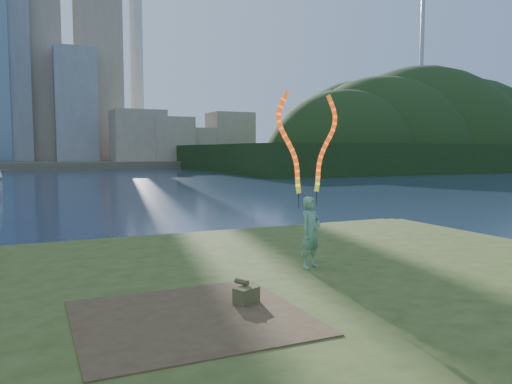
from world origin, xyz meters
name	(u,v)px	position (x,y,z in m)	size (l,w,h in m)	color
ground	(244,295)	(0.00, 0.00, 0.00)	(320.00, 320.00, 0.00)	#1A2843
grassy_knoll	(295,310)	(0.00, -2.30, 0.34)	(20.00, 18.00, 0.80)	#39481A
dirt_patch	(191,317)	(-2.20, -3.20, 0.81)	(3.20, 3.00, 0.02)	#47331E
far_shore	(53,163)	(0.00, 95.00, 0.60)	(320.00, 40.00, 1.20)	#474234
wooded_hill	(417,167)	(59.57, 59.96, 0.16)	(78.00, 50.00, 63.00)	black
woman_with_ribbons	(310,197)	(0.93, -1.22, 2.25)	(1.86, 0.74, 3.86)	#15692E
canvas_bag	(246,295)	(-1.22, -2.93, 0.95)	(0.44, 0.50, 0.36)	#433C21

